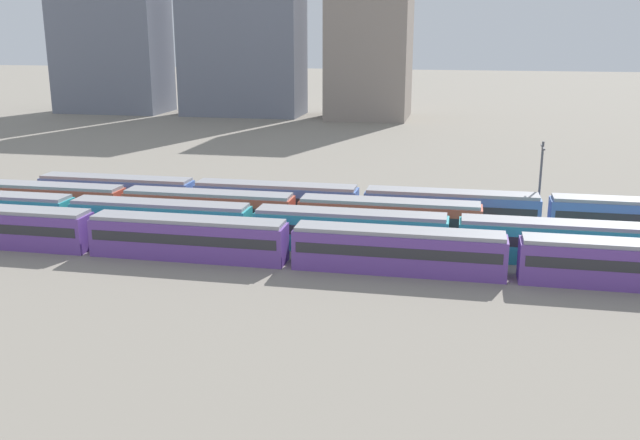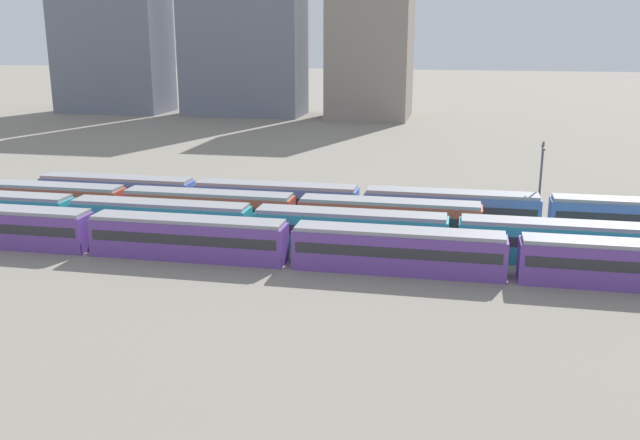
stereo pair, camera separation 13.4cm
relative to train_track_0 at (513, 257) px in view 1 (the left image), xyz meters
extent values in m
plane|color=gray|center=(-42.96, 7.80, -1.90)|extent=(600.00, 600.00, 0.00)
cube|color=#6B429E|center=(-47.25, 0.00, -0.20)|extent=(18.00, 3.00, 3.40)
cube|color=#2D2D33|center=(-47.25, 0.00, 0.20)|extent=(17.20, 3.06, 0.90)
cube|color=#6B429E|center=(-28.35, 0.00, -0.20)|extent=(18.00, 3.00, 3.40)
cube|color=#2D2D33|center=(-28.35, 0.00, 0.20)|extent=(17.20, 3.06, 0.90)
cube|color=#939399|center=(-28.35, 0.00, 1.67)|extent=(17.60, 2.70, 0.35)
cube|color=#6B429E|center=(-9.45, 0.00, -0.20)|extent=(18.00, 3.00, 3.40)
cube|color=#2D2D33|center=(-9.45, 0.00, 0.20)|extent=(17.20, 3.06, 0.90)
cube|color=#939399|center=(-9.45, 0.00, 1.67)|extent=(17.60, 2.70, 0.35)
cube|color=#6B429E|center=(9.45, 0.00, -0.20)|extent=(18.00, 3.00, 3.40)
cube|color=#2D2D33|center=(9.45, 0.00, 0.20)|extent=(17.20, 3.06, 0.90)
cube|color=#939399|center=(9.45, 0.00, 1.67)|extent=(17.60, 2.70, 0.35)
cube|color=teal|center=(-33.31, 5.20, -0.20)|extent=(18.00, 3.00, 3.40)
cube|color=#2D2D33|center=(-33.31, 5.20, 0.20)|extent=(17.20, 3.06, 0.90)
cube|color=#939399|center=(-33.31, 5.20, 1.67)|extent=(17.60, 2.70, 0.35)
cube|color=teal|center=(-14.41, 5.20, -0.20)|extent=(18.00, 3.00, 3.40)
cube|color=#2D2D33|center=(-14.41, 5.20, 0.20)|extent=(17.20, 3.06, 0.90)
cube|color=#939399|center=(-14.41, 5.20, 1.67)|extent=(17.60, 2.70, 0.35)
cube|color=teal|center=(4.49, 5.20, -0.20)|extent=(18.00, 3.00, 3.40)
cube|color=#2D2D33|center=(4.49, 5.20, 0.20)|extent=(17.20, 3.06, 0.90)
cube|color=#939399|center=(4.49, 5.20, 1.67)|extent=(17.60, 2.70, 0.35)
cube|color=#BC4C38|center=(-49.14, 10.40, -0.20)|extent=(18.00, 3.00, 3.40)
cube|color=#2D2D33|center=(-49.14, 10.40, 0.20)|extent=(17.20, 3.06, 0.90)
cube|color=#939399|center=(-49.14, 10.40, 1.67)|extent=(17.60, 2.70, 0.35)
cube|color=#BC4C38|center=(-30.24, 10.40, -0.20)|extent=(18.00, 3.00, 3.40)
cube|color=#2D2D33|center=(-30.24, 10.40, 0.20)|extent=(17.20, 3.06, 0.90)
cube|color=#939399|center=(-30.24, 10.40, 1.67)|extent=(17.60, 2.70, 0.35)
cube|color=#BC4C38|center=(-11.34, 10.40, -0.20)|extent=(18.00, 3.00, 3.40)
cube|color=#2D2D33|center=(-11.34, 10.40, 0.20)|extent=(17.20, 3.06, 0.90)
cube|color=#939399|center=(-11.34, 10.40, 1.67)|extent=(17.60, 2.70, 0.35)
cube|color=#4C70BC|center=(-43.24, 15.60, -0.20)|extent=(18.00, 3.00, 3.40)
cube|color=#2D2D33|center=(-43.24, 15.60, 0.20)|extent=(17.20, 3.06, 0.90)
cube|color=#939399|center=(-43.24, 15.60, 1.67)|extent=(17.60, 2.70, 0.35)
cube|color=#4C70BC|center=(-24.34, 15.60, -0.20)|extent=(18.00, 3.00, 3.40)
cube|color=#2D2D33|center=(-24.34, 15.60, 0.20)|extent=(17.20, 3.06, 0.90)
cube|color=#939399|center=(-24.34, 15.60, 1.67)|extent=(17.60, 2.70, 0.35)
cube|color=#4C70BC|center=(-5.44, 15.60, -0.20)|extent=(18.00, 3.00, 3.40)
cube|color=#2D2D33|center=(-5.44, 15.60, 0.20)|extent=(17.20, 3.06, 0.90)
cube|color=#939399|center=(-5.44, 15.60, 1.67)|extent=(17.60, 2.70, 0.35)
cylinder|color=#4C4C51|center=(3.59, 18.36, 2.50)|extent=(0.24, 0.24, 8.81)
cube|color=#47474C|center=(3.59, 18.36, 6.30)|extent=(0.16, 3.20, 0.16)
cube|color=slate|center=(-89.87, 106.87, 21.92)|extent=(26.18, 14.61, 47.65)
cube|color=slate|center=(-56.47, 106.87, 21.17)|extent=(28.00, 14.06, 46.16)
cube|color=gray|center=(-26.44, 106.87, 17.79)|extent=(18.10, 18.92, 39.38)
camera|label=1|loc=(-4.49, -57.78, 18.22)|focal=39.96mm
camera|label=2|loc=(-4.36, -57.75, 18.22)|focal=39.96mm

